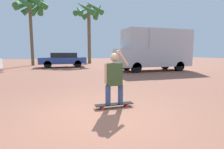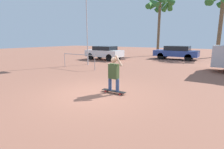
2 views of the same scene
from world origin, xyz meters
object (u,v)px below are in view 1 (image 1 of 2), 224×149
parked_car_blue (63,59)px  palm_tree_near_van (88,14)px  person_skateboarder (114,76)px  palm_tree_center_background (30,6)px  camper_van (155,49)px  skateboard (114,104)px

parked_car_blue → palm_tree_near_van: bearing=55.3°
person_skateboarder → palm_tree_near_van: size_ratio=0.18×
palm_tree_near_van → palm_tree_center_background: palm_tree_near_van is taller
camper_van → palm_tree_near_van: palm_tree_near_van is taller
person_skateboarder → parked_car_blue: 14.08m
camper_van → palm_tree_near_van: size_ratio=0.76×
parked_car_blue → palm_tree_near_van: size_ratio=0.57×
camper_van → skateboard: bearing=-127.0°
skateboard → palm_tree_near_van: palm_tree_near_van is taller
skateboard → palm_tree_near_van: size_ratio=0.13×
skateboard → parked_car_blue: 14.09m
camper_van → palm_tree_center_background: size_ratio=0.78×
skateboard → parked_car_blue: bearing=93.2°
skateboard → parked_car_blue: size_ratio=0.23×
skateboard → camper_van: bearing=53.0°
skateboard → palm_tree_near_van: bearing=81.7°
skateboard → palm_tree_center_background: (-3.99, 17.61, 6.53)m
camper_van → parked_car_blue: camper_van is taller
parked_car_blue → palm_tree_center_background: bearing=131.9°
parked_car_blue → palm_tree_near_van: 8.60m
palm_tree_center_background → parked_car_blue: bearing=-48.1°
person_skateboarder → camper_van: bearing=53.0°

